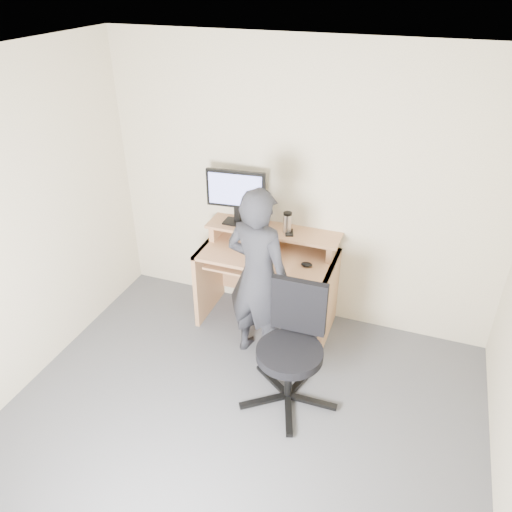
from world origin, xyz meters
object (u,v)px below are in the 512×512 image
Objects in this scene: desk at (270,268)px; monitor at (236,193)px; person at (258,277)px; office_chair at (292,342)px.

monitor is at bearing 169.06° from desk.
person is (0.41, -0.57, -0.44)m from monitor.
person reaches higher than office_chair.
monitor is 0.56× the size of office_chair.
person reaches higher than monitor.
desk is 1.00m from office_chair.
monitor is at bearing 130.15° from office_chair.
monitor reaches higher than desk.
desk is 0.56m from person.
monitor reaches higher than office_chair.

